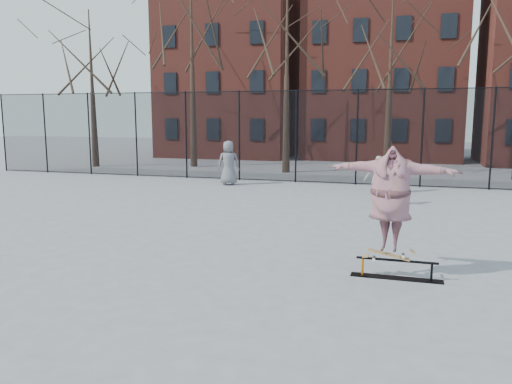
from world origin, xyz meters
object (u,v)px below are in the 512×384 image
(skate_rail, at_px, (396,271))
(skateboard, at_px, (389,256))
(bystander_red, at_px, (390,170))
(bystander_white, at_px, (379,181))
(bystander_grey, at_px, (229,163))
(skater, at_px, (391,202))

(skate_rail, distance_m, skateboard, 0.30)
(bystander_red, xyz_separation_m, bystander_white, (-0.25, -3.04, -0.03))
(bystander_grey, bearing_deg, skater, 103.67)
(skate_rail, distance_m, bystander_white, 7.52)
(skater, distance_m, bystander_red, 10.52)
(skateboard, relative_size, bystander_red, 0.47)
(skate_rail, bearing_deg, skateboard, -180.00)
(bystander_red, bearing_deg, skater, 99.20)
(skateboard, bearing_deg, bystander_white, 94.50)
(skater, bearing_deg, skateboard, 0.00)
(skater, bearing_deg, skate_rail, 6.79)
(bystander_grey, bearing_deg, skateboard, 103.67)
(skate_rail, bearing_deg, bystander_red, 92.65)
(skateboard, xyz_separation_m, skater, (0.00, 0.00, 0.99))
(bystander_red, relative_size, bystander_white, 1.04)
(skateboard, bearing_deg, skater, 0.00)
(skateboard, height_order, bystander_grey, bystander_grey)
(skate_rail, bearing_deg, skater, -180.00)
(skater, distance_m, bystander_grey, 12.71)
(skateboard, bearing_deg, bystander_red, 91.84)
(skate_rail, height_order, bystander_grey, bystander_grey)
(skateboard, relative_size, bystander_grey, 0.43)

